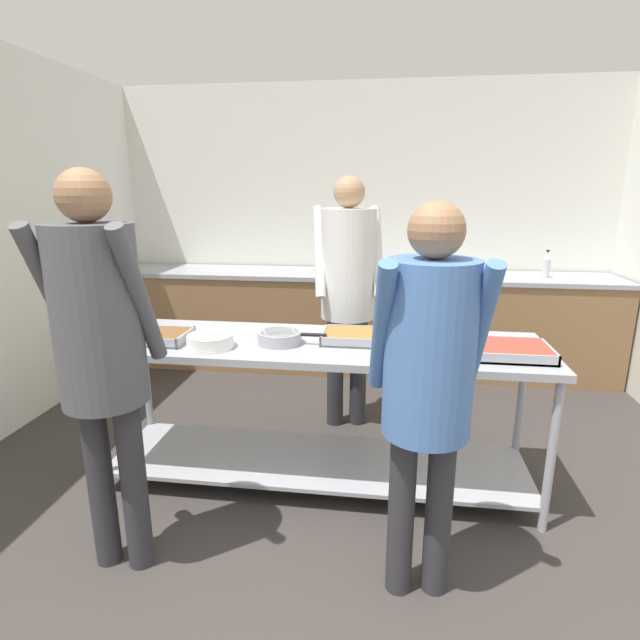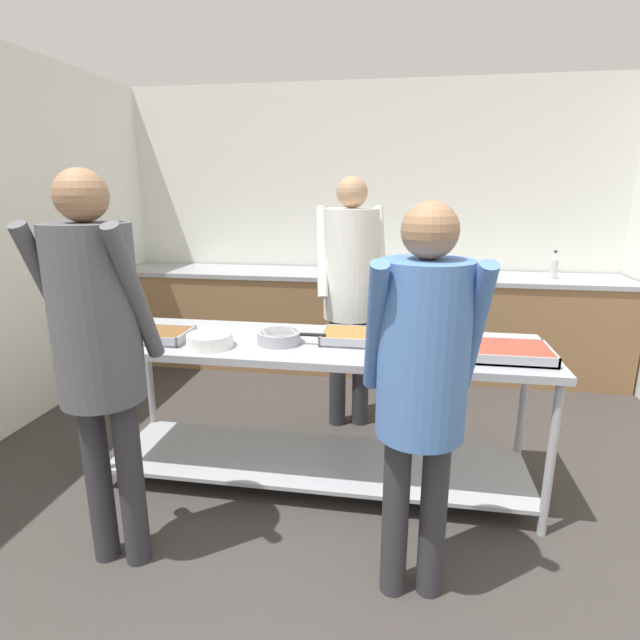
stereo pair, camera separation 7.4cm
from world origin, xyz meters
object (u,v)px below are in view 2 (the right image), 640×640
at_px(plate_stack, 210,340).
at_px(cook_behind_counter, 351,277).
at_px(water_bottle, 554,266).
at_px(serving_tray_greens, 365,338).
at_px(guest_serving_left, 422,369).
at_px(sauce_pan, 279,337).
at_px(guest_serving_right, 97,335).
at_px(serving_tray_roast, 146,335).
at_px(serving_tray_vegetables, 508,352).
at_px(broccoli_bowl, 435,337).

height_order(plate_stack, cook_behind_counter, cook_behind_counter).
height_order(plate_stack, water_bottle, water_bottle).
xyz_separation_m(serving_tray_greens, guest_serving_left, (0.28, -0.82, 0.13)).
height_order(sauce_pan, guest_serving_right, guest_serving_right).
relative_size(serving_tray_roast, guest_serving_left, 0.30).
distance_m(serving_tray_roast, guest_serving_left, 1.65).
height_order(serving_tray_greens, serving_tray_vegetables, same).
xyz_separation_m(plate_stack, sauce_pan, (0.36, 0.12, 0.00)).
relative_size(serving_tray_roast, sauce_pan, 1.28).
relative_size(serving_tray_greens, guest_serving_left, 0.29).
relative_size(broccoli_bowl, water_bottle, 0.87).
bearing_deg(broccoli_bowl, cook_behind_counter, 128.01).
height_order(serving_tray_vegetables, cook_behind_counter, cook_behind_counter).
distance_m(sauce_pan, water_bottle, 2.80).
xyz_separation_m(plate_stack, guest_serving_left, (1.10, -0.59, 0.12)).
distance_m(sauce_pan, broccoli_bowl, 0.86).
xyz_separation_m(plate_stack, serving_tray_greens, (0.82, 0.22, -0.01)).
bearing_deg(plate_stack, guest_serving_right, -111.15).
relative_size(serving_tray_roast, broccoli_bowl, 2.31).
bearing_deg(cook_behind_counter, serving_tray_roast, -140.48).
bearing_deg(cook_behind_counter, broccoli_bowl, -51.99).
height_order(broccoli_bowl, water_bottle, water_bottle).
relative_size(plate_stack, serving_tray_greens, 0.52).
bearing_deg(serving_tray_vegetables, guest_serving_right, -158.46).
distance_m(plate_stack, guest_serving_right, 0.69).
bearing_deg(guest_serving_left, plate_stack, 151.64).
bearing_deg(sauce_pan, broccoli_bowl, 9.19).
xyz_separation_m(serving_tray_greens, serving_tray_vegetables, (0.73, -0.13, 0.00)).
relative_size(broccoli_bowl, cook_behind_counter, 0.12).
distance_m(guest_serving_left, cook_behind_counter, 1.61).
height_order(serving_tray_roast, broccoli_bowl, broccoli_bowl).
xyz_separation_m(guest_serving_left, guest_serving_right, (-1.34, -0.02, 0.08)).
distance_m(plate_stack, water_bottle, 3.14).
height_order(guest_serving_right, water_bottle, guest_serving_right).
relative_size(broccoli_bowl, guest_serving_left, 0.13).
bearing_deg(cook_behind_counter, plate_stack, -124.67).
distance_m(plate_stack, serving_tray_greens, 0.85).
bearing_deg(serving_tray_vegetables, serving_tray_roast, -179.51).
xyz_separation_m(serving_tray_vegetables, guest_serving_left, (-0.45, -0.68, 0.13)).
distance_m(serving_tray_roast, serving_tray_vegetables, 1.96).
xyz_separation_m(serving_tray_roast, plate_stack, (0.41, -0.07, 0.01)).
relative_size(sauce_pan, broccoli_bowl, 1.80).
bearing_deg(broccoli_bowl, guest_serving_right, -148.62).
distance_m(plate_stack, guest_serving_left, 1.26).
bearing_deg(guest_serving_right, plate_stack, 68.85).
relative_size(serving_tray_vegetables, cook_behind_counter, 0.24).
relative_size(guest_serving_left, cook_behind_counter, 0.93).
bearing_deg(guest_serving_right, serving_tray_roast, 103.66).
distance_m(sauce_pan, serving_tray_vegetables, 1.20).
distance_m(serving_tray_greens, water_bottle, 2.42).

